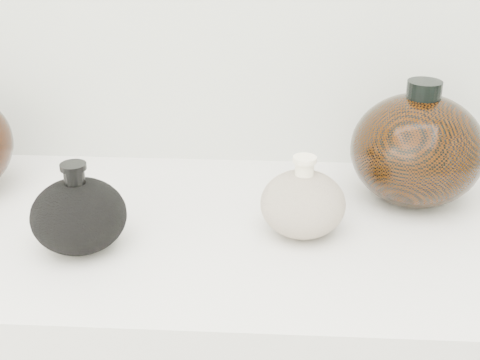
{
  "coord_description": "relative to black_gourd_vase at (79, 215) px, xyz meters",
  "views": [
    {
      "loc": [
        0.07,
        0.08,
        1.39
      ],
      "look_at": [
        0.02,
        0.92,
        0.99
      ],
      "focal_mm": 50.0,
      "sensor_mm": 36.0,
      "label": 1
    }
  ],
  "objects": [
    {
      "name": "cream_gourd_vase",
      "position": [
        0.31,
        0.06,
        -0.0
      ],
      "size": [
        0.13,
        0.13,
        0.12
      ],
      "color": "beige",
      "rests_on": "display_counter"
    },
    {
      "name": "right_round_pot",
      "position": [
        0.49,
        0.18,
        0.04
      ],
      "size": [
        0.27,
        0.27,
        0.2
      ],
      "color": "black",
      "rests_on": "display_counter"
    },
    {
      "name": "black_gourd_vase",
      "position": [
        0.0,
        0.0,
        0.0
      ],
      "size": [
        0.16,
        0.16,
        0.13
      ],
      "color": "black",
      "rests_on": "display_counter"
    },
    {
      "name": "room",
      "position": [
        0.2,
        -0.6,
        0.35
      ],
      "size": [
        3.04,
        2.42,
        2.64
      ],
      "color": "slate",
      "rests_on": "ground"
    }
  ]
}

